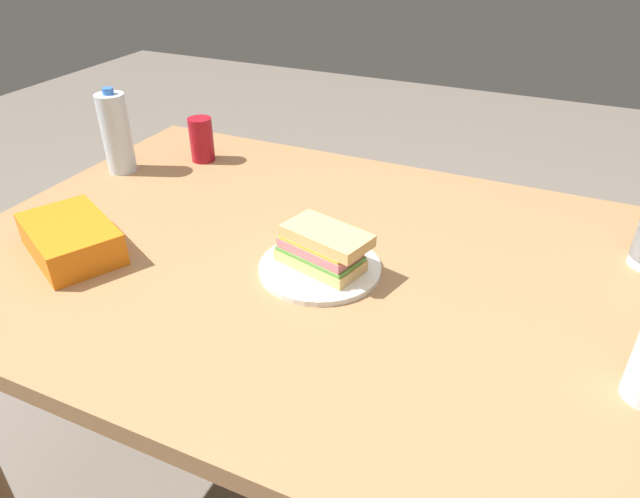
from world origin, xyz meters
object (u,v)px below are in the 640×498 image
(soda_can_red, at_px, (202,140))
(chip_bag, at_px, (71,239))
(dining_table, at_px, (368,300))
(water_bottle_tall, at_px, (116,133))
(paper_plate, at_px, (320,268))
(sandwich, at_px, (322,248))

(soda_can_red, bearing_deg, chip_bag, -86.11)
(chip_bag, bearing_deg, dining_table, 46.28)
(dining_table, relative_size, water_bottle_tall, 7.78)
(paper_plate, xyz_separation_m, sandwich, (0.00, 0.00, 0.05))
(chip_bag, bearing_deg, soda_can_red, 121.16)
(dining_table, xyz_separation_m, soda_can_red, (-0.62, 0.33, 0.14))
(paper_plate, height_order, sandwich, sandwich)
(paper_plate, height_order, water_bottle_tall, water_bottle_tall)
(chip_bag, bearing_deg, paper_plate, 44.55)
(paper_plate, relative_size, water_bottle_tall, 1.08)
(sandwich, bearing_deg, chip_bag, -162.77)
(dining_table, bearing_deg, paper_plate, -152.06)
(dining_table, relative_size, sandwich, 8.74)
(dining_table, height_order, water_bottle_tall, water_bottle_tall)
(paper_plate, distance_m, water_bottle_tall, 0.73)
(dining_table, height_order, soda_can_red, soda_can_red)
(dining_table, xyz_separation_m, water_bottle_tall, (-0.78, 0.18, 0.19))
(sandwich, height_order, soda_can_red, soda_can_red)
(sandwich, bearing_deg, dining_table, 28.66)
(sandwich, distance_m, water_bottle_tall, 0.73)
(chip_bag, height_order, water_bottle_tall, water_bottle_tall)
(sandwich, height_order, water_bottle_tall, water_bottle_tall)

